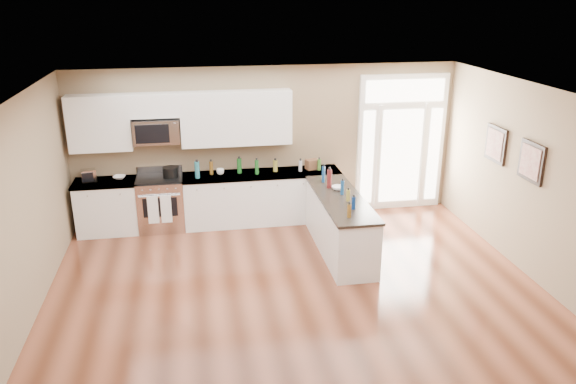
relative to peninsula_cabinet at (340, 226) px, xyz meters
The scene contains 20 objects.
ground 2.46m from the peninsula_cabinet, 112.44° to the right, with size 8.00×8.00×0.00m, color #502716.
room_shell 2.74m from the peninsula_cabinet, 112.44° to the right, with size 8.00×8.00×8.00m.
back_cabinet_left 4.06m from the peninsula_cabinet, 159.09° to the left, with size 1.10×0.66×0.94m.
back_cabinet_right 1.81m from the peninsula_cabinet, 126.68° to the left, with size 2.85×0.66×0.94m.
peninsula_cabinet is the anchor object (origin of this frame).
upper_cabinet_left 4.39m from the peninsula_cabinet, 157.26° to the left, with size 1.04×0.33×0.95m, color white.
upper_cabinet_right 2.65m from the peninsula_cabinet, 133.15° to the left, with size 1.94×0.33×0.95m, color white.
upper_cabinet_short 3.73m from the peninsula_cabinet, 150.98° to the left, with size 0.82×0.33×0.40m, color white.
microwave 3.53m from the peninsula_cabinet, 151.57° to the left, with size 0.78×0.41×0.42m.
entry_door 2.52m from the peninsula_cabinet, 46.51° to the left, with size 1.70×0.10×2.60m.
wall_art_near 2.84m from the peninsula_cabinet, ahead, with size 0.05×0.58×0.58m.
wall_art_far 3.02m from the peninsula_cabinet, 22.25° to the right, with size 0.05×0.58×0.58m.
kitchen_range 3.23m from the peninsula_cabinet, 153.37° to the left, with size 0.80×0.71×1.08m.
stockpot 3.11m from the peninsula_cabinet, 151.68° to the left, with size 0.26×0.26×0.20m, color black.
toaster_oven 4.38m from the peninsula_cabinet, 159.71° to the left, with size 0.24×0.19×0.21m, color silver.
cardboard_box 1.64m from the peninsula_cabinet, 95.24° to the left, with size 0.22×0.16×0.18m, color brown.
bowl_left 3.92m from the peninsula_cabinet, 156.62° to the left, with size 0.21×0.21×0.05m, color white.
bowl_peninsula 0.64m from the peninsula_cabinet, 82.93° to the left, with size 0.20×0.20×0.06m, color white.
cup_counter 2.41m from the peninsula_cabinet, 140.77° to the left, with size 0.13×0.13×0.11m, color white.
counter_bottles 1.39m from the peninsula_cabinet, 131.85° to the left, with size 2.36×2.43×0.31m.
Camera 1 is at (-1.33, -5.85, 4.05)m, focal length 35.00 mm.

